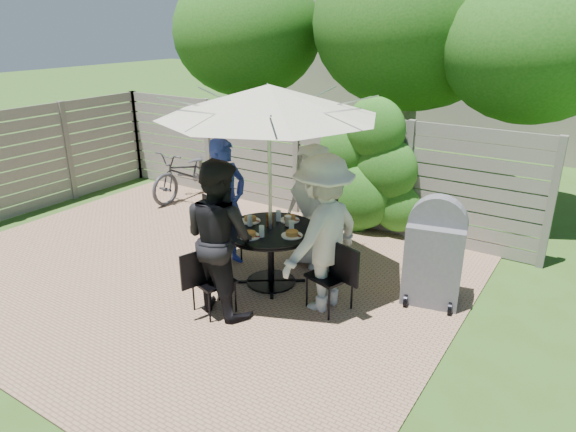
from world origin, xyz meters
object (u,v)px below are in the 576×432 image
Objects in this scene: plate_right at (292,234)px; syrup_jug at (270,220)px; plate_front at (250,235)px; patio_table at (271,246)px; chair_right at (330,290)px; person_front at (219,238)px; glass_back at (278,216)px; umbrella at (269,101)px; glass_front at (262,231)px; person_back at (313,206)px; chair_left at (222,244)px; plate_left at (250,220)px; plate_back at (290,219)px; chair_front at (213,293)px; glass_right at (291,226)px; chair_back at (318,241)px; bbq_grill at (434,255)px; coffee_cup at (288,221)px; person_left at (226,204)px; bicycle at (189,173)px; glass_left at (250,220)px; person_right at (323,234)px.

syrup_jug reaches higher than plate_right.
patio_table is at bearing 80.77° from plate_front.
chair_right is 3.46× the size of plate_right.
person_front is 13.11× the size of glass_back.
umbrella is 1.53m from glass_front.
person_back reaches higher than chair_left.
plate_left is 1.00× the size of plate_right.
plate_back is at bearing 80.77° from umbrella.
person_back is 2.03× the size of chair_front.
person_front is (-0.27, -1.64, 0.06)m from person_back.
glass_right is at bearing -105.52° from person_front.
person_back is at bearing 57.32° from plate_left.
person_back is at bearing 104.22° from plate_right.
glass_front is (0.06, -0.27, 0.31)m from patio_table.
bbq_grill is (1.72, -0.25, 0.32)m from chair_back.
plate_back is 2.17× the size of coffee_cup.
person_left is 0.97m from glass_front.
umbrella reaches higher than plate_back.
chair_back is at bearing -37.42° from chair_right.
plate_back is 1.63× the size of syrup_jug.
person_front is 4.30m from bicycle.
person_front is at bearing -109.65° from glass_front.
umbrella is 1.64× the size of person_front.
plate_right is 0.63m from glass_left.
glass_back is at bearing 57.77° from glass_left.
patio_table is at bearing 102.77° from glass_front.
chair_front is 0.93m from glass_front.
person_back is at bearing 7.83° from chair_front.
umbrella is 1.65× the size of bicycle.
syrup_jug is (0.30, 0.00, 0.06)m from plate_left.
glass_left is at bearing -122.23° from glass_back.
chair_back is 1.08× the size of chair_left.
umbrella is at bearing 80.77° from plate_front.
person_left is 11.26× the size of syrup_jug.
glass_front is at bearing 2.02° from chair_back.
chair_back is (0.15, 0.95, -0.25)m from patio_table.
chair_left is 1.08× the size of chair_front.
glass_right is (0.63, 0.00, 0.05)m from plate_left.
person_back is at bearing -135.00° from person_right.
chair_right is at bearing -4.43° from glass_left.
chair_back is 1.15m from plate_right.
chair_left is (-1.11, -0.80, -0.02)m from chair_back.
umbrella is at bearing -90.00° from person_back.
chair_left is 3.03m from bicycle.
person_front is at bearing -99.23° from plate_front.
chair_left is at bearing 170.59° from plate_left.
umbrella reaches higher than person_front.
patio_table is at bearing -90.00° from person_left.
bbq_grill is (1.06, 0.83, -0.32)m from person_right.
plate_front is (0.10, 0.60, 0.55)m from chair_front.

